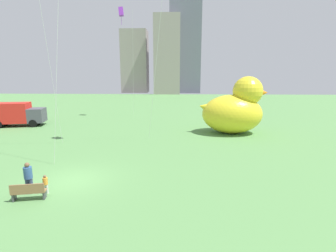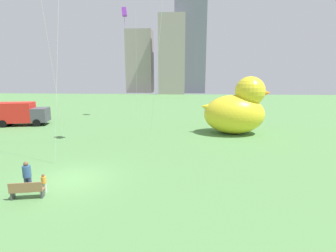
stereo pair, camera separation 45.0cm
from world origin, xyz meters
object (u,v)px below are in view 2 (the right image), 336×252
(box_truck, at_px, (20,114))
(kite_purple, at_px, (125,13))
(park_bench, at_px, (27,190))
(giant_inflatable_duck, at_px, (237,110))
(person_child, at_px, (44,182))
(person_adult, at_px, (27,175))

(box_truck, relative_size, kite_purple, 0.42)
(park_bench, bearing_deg, box_truck, 124.51)
(giant_inflatable_duck, relative_size, kite_purple, 0.47)
(person_child, bearing_deg, kite_purple, 92.67)
(person_adult, height_order, giant_inflatable_duck, giant_inflatable_duck)
(person_adult, bearing_deg, kite_purple, 90.65)
(person_child, bearing_deg, park_bench, -120.26)
(person_adult, xyz_separation_m, giant_inflatable_duck, (13.65, 14.74, 1.63))
(box_truck, height_order, kite_purple, kite_purple)
(person_adult, relative_size, person_child, 1.66)
(person_child, bearing_deg, box_truck, 126.66)
(person_adult, distance_m, person_child, 0.94)
(person_child, bearing_deg, person_adult, -178.89)
(box_truck, bearing_deg, park_bench, -55.49)
(park_bench, xyz_separation_m, giant_inflatable_duck, (13.24, 15.49, 2.08))
(park_bench, height_order, person_child, person_child)
(park_bench, height_order, box_truck, box_truck)
(park_bench, height_order, person_adult, person_adult)
(person_adult, bearing_deg, park_bench, -61.41)
(kite_purple, bearing_deg, giant_inflatable_duck, -35.03)
(giant_inflatable_duck, bearing_deg, park_bench, -130.51)
(giant_inflatable_duck, xyz_separation_m, box_truck, (-25.65, 2.57, -1.11))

